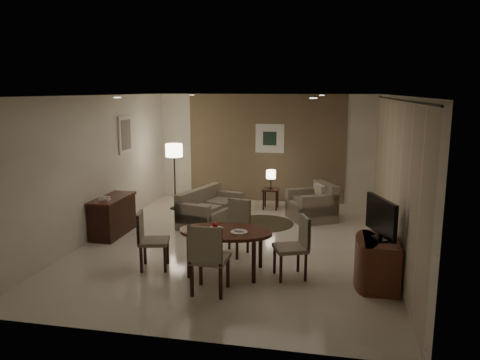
% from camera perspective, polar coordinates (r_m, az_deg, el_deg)
% --- Properties ---
extents(room_shell, '(5.50, 7.00, 2.70)m').
position_cam_1_polar(room_shell, '(8.83, 0.26, 1.52)').
color(room_shell, beige).
rests_on(room_shell, ground).
extents(taupe_accent, '(3.96, 0.03, 2.70)m').
position_cam_1_polar(taupe_accent, '(11.84, 3.18, 3.90)').
color(taupe_accent, brown).
rests_on(taupe_accent, wall_back).
extents(curtain_wall, '(0.08, 6.70, 2.58)m').
position_cam_1_polar(curtain_wall, '(8.34, 18.07, 0.20)').
color(curtain_wall, beige).
rests_on(curtain_wall, wall_right).
extents(curtain_rod, '(0.03, 6.80, 0.03)m').
position_cam_1_polar(curtain_rod, '(8.21, 18.62, 9.29)').
color(curtain_rod, black).
rests_on(curtain_rod, wall_right).
extents(art_back_frame, '(0.72, 0.03, 0.72)m').
position_cam_1_polar(art_back_frame, '(11.78, 3.65, 5.08)').
color(art_back_frame, silver).
rests_on(art_back_frame, wall_back).
extents(art_back_canvas, '(0.34, 0.01, 0.34)m').
position_cam_1_polar(art_back_canvas, '(11.76, 3.64, 5.07)').
color(art_back_canvas, '#1B3124').
rests_on(art_back_canvas, wall_back).
extents(art_left_frame, '(0.03, 0.60, 0.80)m').
position_cam_1_polar(art_left_frame, '(10.38, -13.81, 5.39)').
color(art_left_frame, silver).
rests_on(art_left_frame, wall_left).
extents(art_left_canvas, '(0.01, 0.46, 0.64)m').
position_cam_1_polar(art_left_canvas, '(10.37, -13.73, 5.39)').
color(art_left_canvas, gray).
rests_on(art_left_canvas, wall_left).
extents(downlight_nl, '(0.10, 0.10, 0.01)m').
position_cam_1_polar(downlight_nl, '(7.06, -14.73, 9.70)').
color(downlight_nl, white).
rests_on(downlight_nl, ceiling).
extents(downlight_nr, '(0.10, 0.10, 0.01)m').
position_cam_1_polar(downlight_nr, '(6.35, 8.94, 9.82)').
color(downlight_nr, white).
rests_on(downlight_nr, ceiling).
extents(downlight_fl, '(0.10, 0.10, 0.01)m').
position_cam_1_polar(downlight_fl, '(10.42, -5.90, 10.26)').
color(downlight_fl, white).
rests_on(downlight_fl, ceiling).
extents(downlight_fr, '(0.10, 0.10, 0.01)m').
position_cam_1_polar(downlight_fr, '(9.95, 9.94, 10.13)').
color(downlight_fr, white).
rests_on(downlight_fr, ceiling).
extents(console_desk, '(0.48, 1.20, 0.75)m').
position_cam_1_polar(console_desk, '(9.47, -15.22, -4.26)').
color(console_desk, '#462216').
rests_on(console_desk, floor).
extents(telephone, '(0.20, 0.14, 0.09)m').
position_cam_1_polar(telephone, '(9.11, -16.19, -2.15)').
color(telephone, white).
rests_on(telephone, console_desk).
extents(tv_cabinet, '(0.48, 0.90, 0.70)m').
position_cam_1_polar(tv_cabinet, '(7.12, 16.68, -9.63)').
color(tv_cabinet, '#5D301B').
rests_on(tv_cabinet, floor).
extents(flat_tv, '(0.36, 0.85, 0.60)m').
position_cam_1_polar(flat_tv, '(6.91, 16.81, -4.42)').
color(flat_tv, black).
rests_on(flat_tv, tv_cabinet).
extents(dining_table, '(1.44, 0.90, 0.67)m').
position_cam_1_polar(dining_table, '(7.31, -1.75, -8.73)').
color(dining_table, '#462216').
rests_on(dining_table, floor).
extents(chair_near, '(0.50, 0.50, 1.01)m').
position_cam_1_polar(chair_near, '(6.59, -3.66, -9.39)').
color(chair_near, gray).
rests_on(chair_near, floor).
extents(chair_far, '(0.57, 0.57, 0.93)m').
position_cam_1_polar(chair_far, '(8.05, -0.85, -5.89)').
color(chair_far, gray).
rests_on(chair_far, floor).
extents(chair_left, '(0.54, 0.54, 0.91)m').
position_cam_1_polar(chair_left, '(7.55, -10.41, -7.28)').
color(chair_left, gray).
rests_on(chair_left, floor).
extents(chair_right, '(0.59, 0.59, 0.94)m').
position_cam_1_polar(chair_right, '(7.12, 6.13, -8.16)').
color(chair_right, gray).
rests_on(chair_right, floor).
extents(plate_a, '(0.26, 0.26, 0.02)m').
position_cam_1_polar(plate_a, '(7.29, -3.06, -5.94)').
color(plate_a, white).
rests_on(plate_a, dining_table).
extents(plate_b, '(0.26, 0.26, 0.02)m').
position_cam_1_polar(plate_b, '(7.11, -0.12, -6.36)').
color(plate_b, white).
rests_on(plate_b, dining_table).
extents(fruit_apple, '(0.09, 0.09, 0.09)m').
position_cam_1_polar(fruit_apple, '(7.27, -3.07, -5.54)').
color(fruit_apple, '#A71319').
rests_on(fruit_apple, plate_a).
extents(napkin, '(0.12, 0.08, 0.03)m').
position_cam_1_polar(napkin, '(7.10, -0.12, -6.18)').
color(napkin, white).
rests_on(napkin, plate_b).
extents(round_rug, '(1.33, 1.33, 0.01)m').
position_cam_1_polar(round_rug, '(10.00, 2.73, -5.28)').
color(round_rug, '#453F26').
rests_on(round_rug, floor).
extents(sofa, '(1.71, 1.19, 0.73)m').
position_cam_1_polar(sofa, '(9.91, -3.54, -3.29)').
color(sofa, gray).
rests_on(sofa, floor).
extents(armchair, '(1.18, 1.20, 0.81)m').
position_cam_1_polar(armchair, '(10.29, 8.70, -2.65)').
color(armchair, gray).
rests_on(armchair, floor).
extents(side_table, '(0.38, 0.38, 0.48)m').
position_cam_1_polar(side_table, '(11.19, 3.76, -2.29)').
color(side_table, black).
rests_on(side_table, floor).
extents(table_lamp, '(0.22, 0.22, 0.50)m').
position_cam_1_polar(table_lamp, '(11.08, 3.79, 0.19)').
color(table_lamp, '#FFEAC1').
rests_on(table_lamp, side_table).
extents(floor_lamp, '(0.39, 0.39, 1.56)m').
position_cam_1_polar(floor_lamp, '(11.16, -7.96, 0.40)').
color(floor_lamp, '#FFE5B7').
rests_on(floor_lamp, floor).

